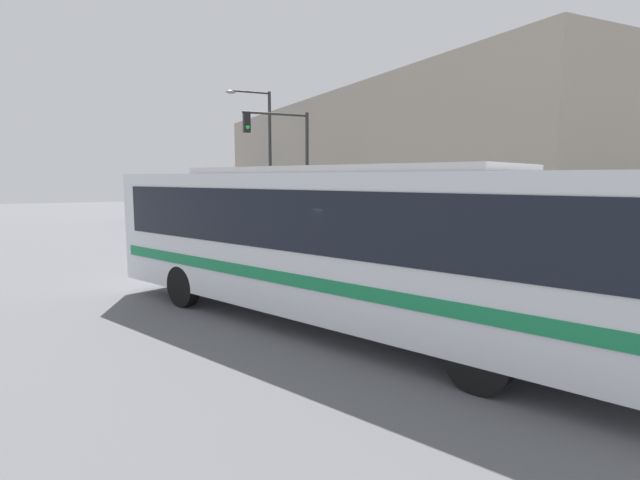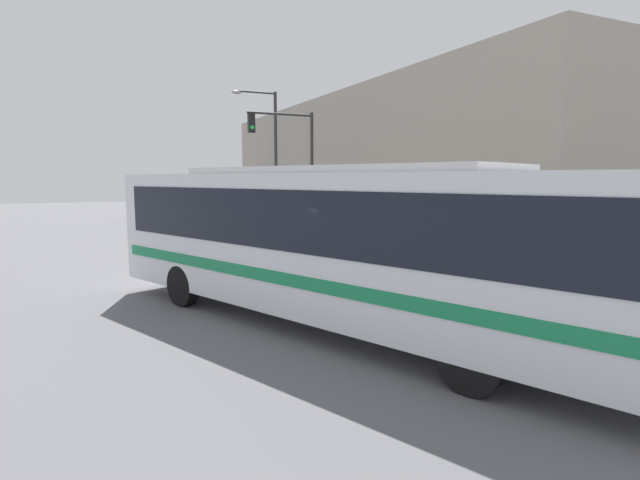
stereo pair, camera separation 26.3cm
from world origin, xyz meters
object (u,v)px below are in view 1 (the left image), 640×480
object	(u,v)px
parking_meter	(356,230)
street_lamp	(265,148)
city_bus	(341,236)
traffic_light_pole	(287,153)
fire_hydrant	(416,255)
pedestrian_near_corner	(339,224)
delivery_truck	(166,199)

from	to	relation	value
parking_meter	street_lamp	xyz separation A→B (m)	(-0.08, 10.32, 3.74)
city_bus	traffic_light_pole	size ratio (longest dim) A/B	2.09
city_bus	street_lamp	size ratio (longest dim) A/B	1.61
traffic_light_pole	street_lamp	bearing A→B (deg)	81.27
city_bus	parking_meter	xyz separation A→B (m)	(5.29, 8.46, -0.90)
fire_hydrant	pedestrian_near_corner	bearing A→B (deg)	85.80
traffic_light_pole	parking_meter	xyz separation A→B (m)	(0.90, -4.98, -3.22)
street_lamp	pedestrian_near_corner	xyz separation A→B (m)	(0.53, -8.08, -3.70)
delivery_truck	fire_hydrant	distance (m)	23.38
street_lamp	fire_hydrant	bearing A→B (deg)	-89.69
parking_meter	delivery_truck	bearing A→B (deg)	102.67
city_bus	traffic_light_pole	xyz separation A→B (m)	(4.39, 13.44, 2.32)
delivery_truck	fire_hydrant	world-z (taller)	delivery_truck
fire_hydrant	traffic_light_pole	xyz separation A→B (m)	(-0.90, 8.94, 3.68)
city_bus	delivery_truck	xyz separation A→B (m)	(1.01, 27.46, -0.33)
city_bus	traffic_light_pole	world-z (taller)	traffic_light_pole
parking_meter	traffic_light_pole	bearing A→B (deg)	100.21
street_lamp	parking_meter	bearing A→B (deg)	-89.57
fire_hydrant	traffic_light_pole	size ratio (longest dim) A/B	0.13
fire_hydrant	street_lamp	world-z (taller)	street_lamp
pedestrian_near_corner	fire_hydrant	bearing A→B (deg)	-94.20
fire_hydrant	city_bus	bearing A→B (deg)	-139.58
parking_meter	street_lamp	distance (m)	10.97
delivery_truck	street_lamp	distance (m)	10.15
parking_meter	city_bus	bearing A→B (deg)	-121.99
delivery_truck	parking_meter	world-z (taller)	delivery_truck
traffic_light_pole	city_bus	bearing A→B (deg)	-108.08
fire_hydrant	traffic_light_pole	world-z (taller)	traffic_light_pole
fire_hydrant	pedestrian_near_corner	world-z (taller)	pedestrian_near_corner
traffic_light_pole	street_lamp	world-z (taller)	street_lamp
delivery_truck	parking_meter	size ratio (longest dim) A/B	5.53
city_bus	pedestrian_near_corner	distance (m)	12.17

